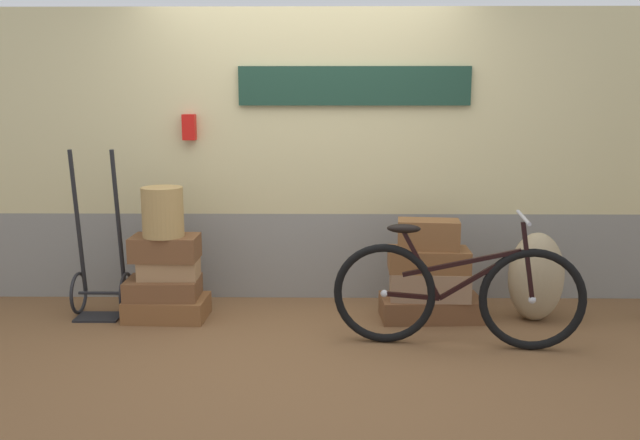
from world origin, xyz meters
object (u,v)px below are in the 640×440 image
(suitcase_6, at_px, (428,260))
(bicycle, at_px, (456,294))
(suitcase_2, at_px, (169,269))
(burlap_sack, at_px, (536,277))
(wicker_basket, at_px, (163,212))
(suitcase_4, at_px, (430,308))
(suitcase_0, at_px, (167,308))
(suitcase_1, at_px, (163,288))
(luggage_trolley, at_px, (101,279))
(suitcase_3, at_px, (165,248))
(suitcase_5, at_px, (429,284))
(suitcase_7, at_px, (428,234))

(suitcase_6, height_order, bicycle, bicycle)
(suitcase_2, xyz_separation_m, burlap_sack, (2.71, -0.03, -0.04))
(wicker_basket, xyz_separation_m, bicycle, (2.05, -0.54, -0.45))
(suitcase_4, bearing_deg, suitcase_2, 177.43)
(suitcase_0, xyz_separation_m, wicker_basket, (-0.00, 0.01, 0.73))
(suitcase_0, xyz_separation_m, suitcase_2, (0.02, 0.02, 0.29))
(suitcase_1, distance_m, suitcase_2, 0.15)
(suitcase_1, bearing_deg, luggage_trolley, 169.34)
(wicker_basket, bearing_deg, suitcase_6, -0.16)
(luggage_trolley, bearing_deg, wicker_basket, -8.97)
(suitcase_3, xyz_separation_m, suitcase_6, (1.94, -0.03, -0.08))
(suitcase_3, xyz_separation_m, bicycle, (2.05, -0.56, -0.17))
(suitcase_1, height_order, suitcase_4, suitcase_1)
(suitcase_4, distance_m, suitcase_6, 0.37)
(suitcase_1, distance_m, bicycle, 2.14)
(suitcase_0, relative_size, luggage_trolley, 0.47)
(suitcase_3, distance_m, suitcase_5, 1.97)
(suitcase_2, relative_size, suitcase_3, 0.89)
(suitcase_1, relative_size, suitcase_2, 1.23)
(suitcase_5, xyz_separation_m, suitcase_7, (-0.02, 0.03, 0.37))
(suitcase_4, xyz_separation_m, wicker_basket, (-1.97, -0.00, 0.72))
(suitcase_1, relative_size, wicker_basket, 1.46)
(suitcase_7, bearing_deg, bicycle, -72.58)
(suitcase_2, height_order, suitcase_3, suitcase_3)
(suitcase_1, distance_m, suitcase_3, 0.30)
(suitcase_7, bearing_deg, suitcase_4, -0.86)
(suitcase_3, relative_size, suitcase_6, 0.83)
(suitcase_2, height_order, luggage_trolley, luggage_trolley)
(suitcase_2, xyz_separation_m, suitcase_3, (-0.02, 0.01, 0.16))
(suitcase_1, bearing_deg, suitcase_7, -0.52)
(suitcase_1, relative_size, burlap_sack, 0.80)
(suitcase_0, xyz_separation_m, luggage_trolley, (-0.51, 0.09, 0.20))
(luggage_trolley, bearing_deg, suitcase_7, -1.69)
(suitcase_7, height_order, bicycle, bicycle)
(suitcase_2, xyz_separation_m, bicycle, (2.02, -0.55, -0.01))
(suitcase_5, relative_size, suitcase_6, 0.98)
(suitcase_2, bearing_deg, suitcase_4, -1.19)
(suitcase_5, xyz_separation_m, luggage_trolley, (-2.47, 0.10, 0.01))
(suitcase_1, relative_size, suitcase_3, 1.09)
(suitcase_2, xyz_separation_m, wicker_basket, (-0.03, -0.01, 0.43))
(suitcase_4, xyz_separation_m, suitcase_5, (-0.02, -0.02, 0.19))
(suitcase_6, bearing_deg, suitcase_0, -177.81)
(suitcase_6, bearing_deg, burlap_sack, 1.30)
(wicker_basket, distance_m, burlap_sack, 2.78)
(suitcase_2, relative_size, luggage_trolley, 0.34)
(burlap_sack, bearing_deg, suitcase_6, 179.23)
(suitcase_1, xyz_separation_m, suitcase_3, (0.02, 0.02, 0.30))
(burlap_sack, bearing_deg, luggage_trolley, 178.29)
(suitcase_1, height_order, luggage_trolley, luggage_trolley)
(suitcase_2, relative_size, wicker_basket, 1.19)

